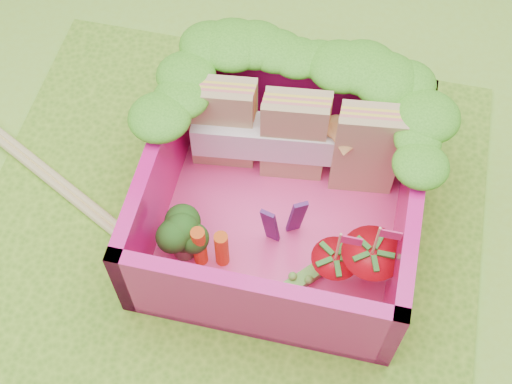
{
  "coord_description": "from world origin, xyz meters",
  "views": [
    {
      "loc": [
        0.53,
        -1.63,
        3.3
      ],
      "look_at": [
        0.13,
        0.16,
        0.28
      ],
      "focal_mm": 50.0,
      "sensor_mm": 36.0,
      "label": 1
    }
  ],
  "objects_px": {
    "sandwich_stack": "(296,137)",
    "strawberry_right": "(368,266)",
    "chopsticks": "(61,186)",
    "bento_box": "(282,194)",
    "strawberry_left": "(334,268)",
    "broccoli": "(182,234)"
  },
  "relations": [
    {
      "from": "sandwich_stack",
      "to": "strawberry_right",
      "type": "xyz_separation_m",
      "value": [
        0.47,
        -0.57,
        -0.13
      ]
    },
    {
      "from": "broccoli",
      "to": "strawberry_left",
      "type": "xyz_separation_m",
      "value": [
        0.75,
        0.01,
        -0.05
      ]
    },
    {
      "from": "strawberry_left",
      "to": "chopsticks",
      "type": "relative_size",
      "value": 0.22
    },
    {
      "from": "sandwich_stack",
      "to": "strawberry_left",
      "type": "distance_m",
      "value": 0.7
    },
    {
      "from": "sandwich_stack",
      "to": "strawberry_left",
      "type": "bearing_deg",
      "value": -62.88
    },
    {
      "from": "strawberry_left",
      "to": "strawberry_right",
      "type": "relative_size",
      "value": 0.89
    },
    {
      "from": "strawberry_right",
      "to": "chopsticks",
      "type": "height_order",
      "value": "strawberry_right"
    },
    {
      "from": "bento_box",
      "to": "strawberry_left",
      "type": "distance_m",
      "value": 0.44
    },
    {
      "from": "chopsticks",
      "to": "strawberry_right",
      "type": "bearing_deg",
      "value": -6.82
    },
    {
      "from": "broccoli",
      "to": "strawberry_right",
      "type": "bearing_deg",
      "value": 2.71
    },
    {
      "from": "broccoli",
      "to": "strawberry_left",
      "type": "bearing_deg",
      "value": 0.59
    },
    {
      "from": "sandwich_stack",
      "to": "broccoli",
      "type": "relative_size",
      "value": 3.49
    },
    {
      "from": "bento_box",
      "to": "strawberry_left",
      "type": "xyz_separation_m",
      "value": [
        0.31,
        -0.29,
        -0.1
      ]
    },
    {
      "from": "bento_box",
      "to": "broccoli",
      "type": "xyz_separation_m",
      "value": [
        -0.43,
        -0.3,
        -0.05
      ]
    },
    {
      "from": "strawberry_right",
      "to": "sandwich_stack",
      "type": "bearing_deg",
      "value": 129.51
    },
    {
      "from": "strawberry_left",
      "to": "chopsticks",
      "type": "distance_m",
      "value": 1.53
    },
    {
      "from": "chopsticks",
      "to": "bento_box",
      "type": "bearing_deg",
      "value": 2.62
    },
    {
      "from": "strawberry_left",
      "to": "bento_box",
      "type": "bearing_deg",
      "value": 137.51
    },
    {
      "from": "strawberry_right",
      "to": "chopsticks",
      "type": "distance_m",
      "value": 1.68
    },
    {
      "from": "strawberry_right",
      "to": "broccoli",
      "type": "bearing_deg",
      "value": -177.29
    },
    {
      "from": "strawberry_right",
      "to": "chopsticks",
      "type": "relative_size",
      "value": 0.25
    },
    {
      "from": "broccoli",
      "to": "chopsticks",
      "type": "bearing_deg",
      "value": 162.32
    }
  ]
}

